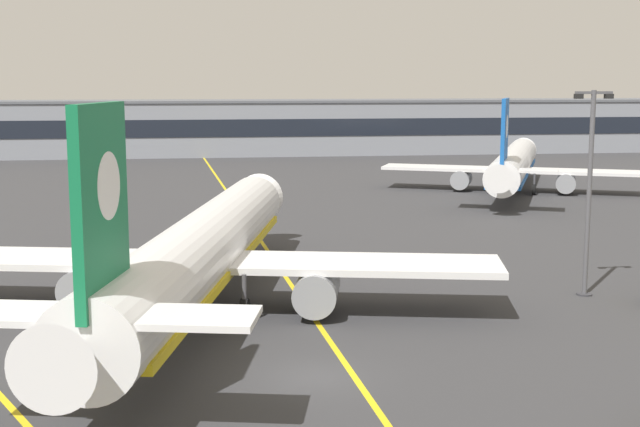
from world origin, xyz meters
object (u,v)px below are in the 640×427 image
Objects in this scene: apron_lamp_post at (589,189)px; airliner_background at (513,165)px; safety_cone_by_nose_gear at (226,250)px; airliner_foreground at (202,251)px.

airliner_background is at bearing 74.44° from apron_lamp_post.
airliner_background reaches higher than safety_cone_by_nose_gear.
apron_lamp_post reaches higher than airliner_foreground.
airliner_background is 65.27× the size of safety_cone_by_nose_gear.
airliner_foreground reaches higher than airliner_background.
airliner_background is 46.99m from apron_lamp_post.
airliner_foreground is 16.25m from safety_cone_by_nose_gear.
airliner_foreground reaches higher than safety_cone_by_nose_gear.
airliner_foreground is 74.72× the size of safety_cone_by_nose_gear.
apron_lamp_post is 26.04m from safety_cone_by_nose_gear.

